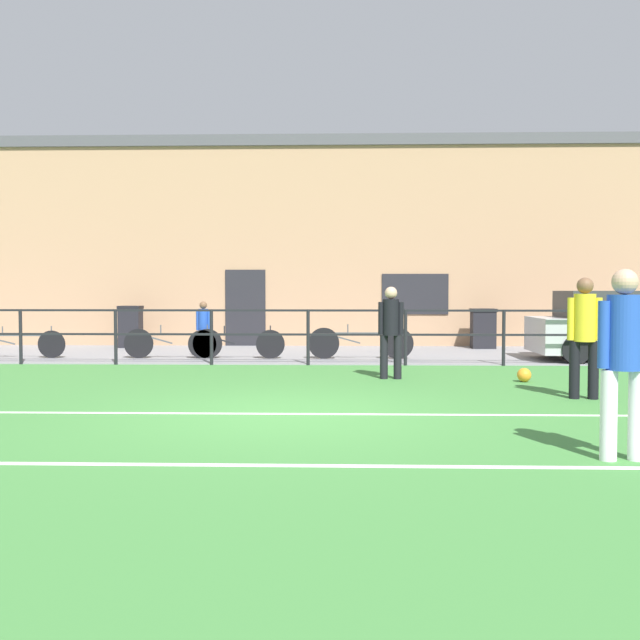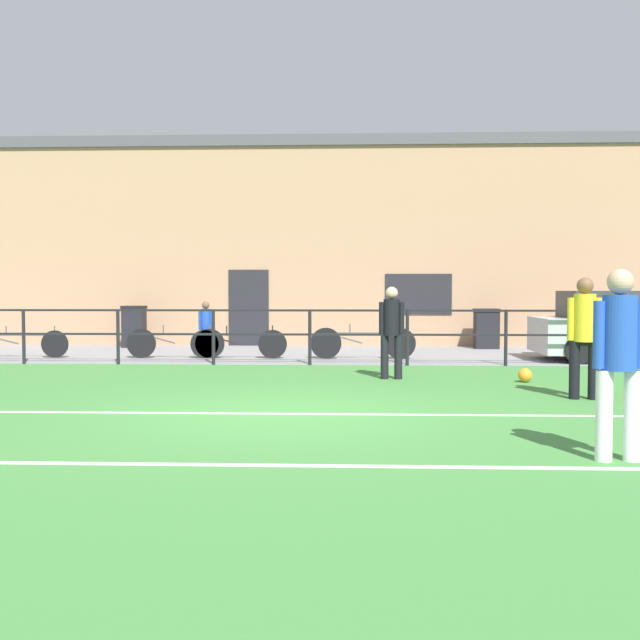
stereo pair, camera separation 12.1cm
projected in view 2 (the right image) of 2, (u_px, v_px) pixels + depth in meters
The scene contains 18 objects.
ground at pixel (283, 416), 9.26m from camera, with size 60.00×44.00×0.04m, color #42843D.
field_line_touchline at pixel (283, 414), 9.26m from camera, with size 36.00×0.11×0.00m, color white.
field_line_hash at pixel (256, 465), 6.55m from camera, with size 36.00×0.11×0.00m, color white.
pavement_strip at pixel (316, 354), 17.74m from camera, with size 48.00×5.00×0.02m, color gray.
perimeter_fence at pixel (310, 329), 15.22m from camera, with size 36.07×0.07×1.15m.
clubhouse_facade at pixel (322, 243), 21.32m from camera, with size 28.00×2.56×5.76m.
player_goalkeeper at pixel (392, 327), 12.85m from camera, with size 0.44×0.28×1.61m.
player_striker at pixel (619, 352), 6.67m from camera, with size 0.48×0.31×1.74m.
player_winger at pixel (584, 330), 10.46m from camera, with size 0.47×0.30×1.73m.
soccer_ball_match at pixel (525, 375), 12.42m from camera, with size 0.24×0.24×0.24m, color orange.
spectator_child at pixel (206, 326), 16.78m from camera, with size 0.34×0.22×1.27m.
parked_car_red at pixel (627, 327), 16.04m from camera, with size 3.97×1.90×1.51m.
bicycle_parked_0 at pixel (363, 343), 16.38m from camera, with size 2.33×0.04×0.78m.
bicycle_parked_1 at pixel (19, 343), 16.71m from camera, with size 2.27×0.04×0.72m.
bicycle_parked_2 at pixel (238, 343), 16.50m from camera, with size 2.16×0.04×0.74m.
bicycle_parked_3 at pixel (175, 343), 16.56m from camera, with size 2.21×0.04×0.76m.
trash_bin_0 at pixel (486, 328), 19.29m from camera, with size 0.64×0.54×1.04m.
trash_bin_1 at pixel (134, 326), 19.66m from camera, with size 0.59×0.50×1.11m.
Camera 2 is at (0.84, -9.17, 1.56)m, focal length 41.56 mm.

